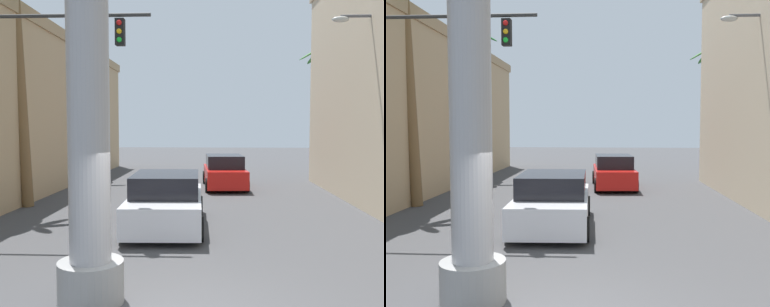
% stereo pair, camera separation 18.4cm
% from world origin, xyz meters
% --- Properties ---
extents(ground_plane, '(87.36, 87.36, 0.00)m').
position_xyz_m(ground_plane, '(0.00, 10.00, 0.00)').
color(ground_plane, '#424244').
extents(traffic_light_mast, '(5.54, 0.32, 5.97)m').
position_xyz_m(traffic_light_mast, '(-4.88, 5.41, 4.24)').
color(traffic_light_mast, '#333333').
rests_on(traffic_light_mast, ground).
extents(car_lead, '(2.26, 4.68, 1.56)m').
position_xyz_m(car_lead, '(-0.81, 6.21, 0.74)').
color(car_lead, black).
rests_on(car_lead, ground).
extents(car_far, '(2.15, 4.43, 1.56)m').
position_xyz_m(car_far, '(1.09, 14.36, 0.74)').
color(car_far, black).
rests_on(car_far, ground).
extents(palm_tree_far_left, '(2.36, 2.48, 8.27)m').
position_xyz_m(palm_tree_far_left, '(-6.38, 17.52, 4.91)').
color(palm_tree_far_left, brown).
rests_on(palm_tree_far_left, ground).
extents(palm_tree_far_right, '(3.20, 3.03, 7.69)m').
position_xyz_m(palm_tree_far_right, '(7.17, 19.82, 5.03)').
color(palm_tree_far_right, brown).
rests_on(palm_tree_far_right, ground).
extents(palm_tree_mid_left, '(2.49, 2.53, 8.35)m').
position_xyz_m(palm_tree_mid_left, '(-6.35, 9.05, 4.91)').
color(palm_tree_mid_left, brown).
rests_on(palm_tree_mid_left, ground).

